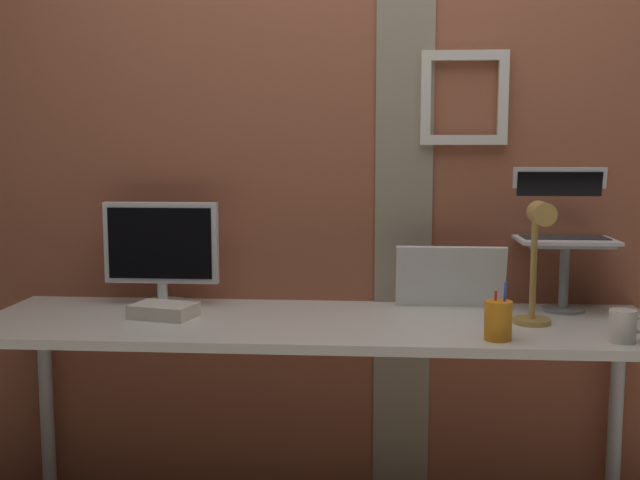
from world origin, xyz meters
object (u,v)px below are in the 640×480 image
(monitor, at_px, (161,248))
(coffee_mug, at_px, (623,326))
(desk_lamp, at_px, (538,249))
(laptop, at_px, (561,219))
(whiteboard_panel, at_px, (450,277))
(pen_cup, at_px, (498,320))

(monitor, bearing_deg, coffee_mug, -15.71)
(desk_lamp, height_order, coffee_mug, desk_lamp)
(monitor, relative_size, laptop, 1.25)
(coffee_mug, bearing_deg, whiteboard_panel, 135.81)
(monitor, height_order, pen_cup, monitor)
(monitor, bearing_deg, whiteboard_panel, 1.53)
(desk_lamp, distance_m, coffee_mug, 0.34)
(whiteboard_panel, relative_size, pen_cup, 2.18)
(monitor, relative_size, coffee_mug, 3.50)
(whiteboard_panel, xyz_separation_m, coffee_mug, (0.45, -0.44, -0.06))
(monitor, distance_m, pen_cup, 1.20)
(desk_lamp, bearing_deg, laptop, 65.67)
(laptop, relative_size, pen_cup, 1.86)
(laptop, distance_m, pen_cup, 0.61)
(monitor, relative_size, whiteboard_panel, 1.07)
(laptop, height_order, pen_cup, laptop)
(laptop, distance_m, coffee_mug, 0.55)
(desk_lamp, bearing_deg, whiteboard_panel, 130.70)
(whiteboard_panel, relative_size, coffee_mug, 3.29)
(monitor, relative_size, pen_cup, 2.32)
(monitor, distance_m, whiteboard_panel, 1.02)
(desk_lamp, height_order, pen_cup, desk_lamp)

